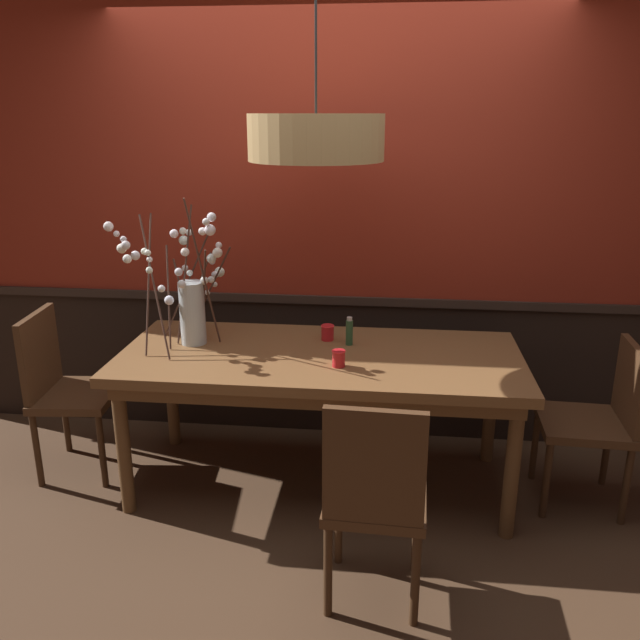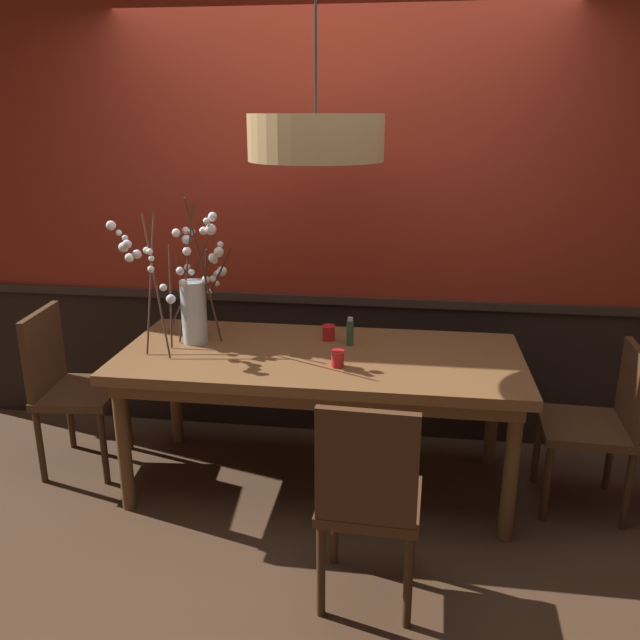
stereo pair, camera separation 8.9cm
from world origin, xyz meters
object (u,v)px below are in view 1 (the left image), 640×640
at_px(chair_near_side_right, 375,495).
at_px(candle_holder_nearer_edge, 328,332).
at_px(chair_far_side_left, 291,336).
at_px(chair_head_east_end, 599,416).
at_px(chair_head_west_end, 63,384).
at_px(candle_holder_nearer_center, 339,358).
at_px(dining_table, 320,368).
at_px(pendant_lamp, 316,137).
at_px(condiment_bottle, 349,332).
at_px(vase_with_blossoms, 189,299).

height_order(chair_near_side_right, candle_holder_nearer_edge, chair_near_side_right).
bearing_deg(chair_far_side_left, chair_head_east_end, -28.06).
height_order(chair_head_west_end, chair_head_east_end, chair_head_west_end).
height_order(candle_holder_nearer_center, candle_holder_nearer_edge, same).
height_order(dining_table, pendant_lamp, pendant_lamp).
bearing_deg(chair_head_east_end, candle_holder_nearer_edge, 170.92).
distance_m(chair_far_side_left, condiment_bottle, 0.92).
relative_size(chair_far_side_left, chair_near_side_right, 1.04).
height_order(chair_far_side_left, candle_holder_nearer_edge, chair_far_side_left).
relative_size(candle_holder_nearer_center, candle_holder_nearer_edge, 0.99).
xyz_separation_m(chair_head_west_end, pendant_lamp, (1.42, -0.04, 1.32)).
bearing_deg(candle_holder_nearer_edge, chair_far_side_left, 114.32).
height_order(chair_far_side_left, candle_holder_nearer_center, chair_far_side_left).
xyz_separation_m(chair_head_west_end, condiment_bottle, (1.57, 0.14, 0.32)).
bearing_deg(vase_with_blossoms, candle_holder_nearer_edge, 9.83).
relative_size(dining_table, chair_head_west_end, 2.24).
distance_m(chair_head_west_end, chair_head_east_end, 2.85).
bearing_deg(chair_head_east_end, dining_table, 179.49).
relative_size(chair_head_west_end, candle_holder_nearer_center, 11.03).
bearing_deg(chair_near_side_right, pendant_lamp, 111.18).
xyz_separation_m(candle_holder_nearer_center, candle_holder_nearer_edge, (-0.09, 0.38, 0.00)).
height_order(chair_head_west_end, pendant_lamp, pendant_lamp).
height_order(chair_head_west_end, condiment_bottle, chair_head_west_end).
height_order(candle_holder_nearer_edge, pendant_lamp, pendant_lamp).
height_order(condiment_bottle, pendant_lamp, pendant_lamp).
relative_size(candle_holder_nearer_center, pendant_lamp, 0.07).
distance_m(chair_head_west_end, candle_holder_nearer_edge, 1.49).
bearing_deg(pendant_lamp, chair_far_side_left, 106.63).
xyz_separation_m(chair_far_side_left, candle_holder_nearer_edge, (0.31, -0.69, 0.27)).
relative_size(dining_table, vase_with_blossoms, 2.61).
distance_m(chair_near_side_right, candle_holder_nearer_center, 0.80).
xyz_separation_m(chair_near_side_right, candle_holder_nearer_edge, (-0.30, 1.10, 0.29)).
xyz_separation_m(chair_near_side_right, condiment_bottle, (-0.18, 1.04, 0.32)).
height_order(chair_far_side_left, pendant_lamp, pendant_lamp).
bearing_deg(candle_holder_nearer_edge, chair_head_west_end, -171.98).
bearing_deg(chair_head_west_end, candle_holder_nearer_center, -6.66).
distance_m(chair_far_side_left, pendant_lamp, 1.63).
height_order(chair_far_side_left, condiment_bottle, chair_far_side_left).
height_order(candle_holder_nearer_center, pendant_lamp, pendant_lamp).
bearing_deg(candle_holder_nearer_edge, condiment_bottle, -27.41).
bearing_deg(chair_head_west_end, vase_with_blossoms, 6.18).
bearing_deg(dining_table, chair_near_side_right, -70.39).
bearing_deg(chair_head_east_end, chair_head_west_end, 179.59).
relative_size(chair_head_west_end, chair_head_east_end, 1.06).
xyz_separation_m(candle_holder_nearer_edge, condiment_bottle, (0.12, -0.06, 0.03)).
bearing_deg(vase_with_blossoms, dining_table, -6.90).
distance_m(chair_head_west_end, pendant_lamp, 1.94).
distance_m(chair_head_east_end, candle_holder_nearer_edge, 1.46).
xyz_separation_m(dining_table, pendant_lamp, (-0.01, -0.03, 1.16)).
relative_size(dining_table, candle_holder_nearer_edge, 24.42).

